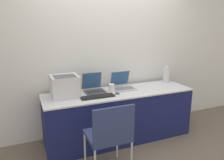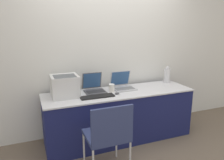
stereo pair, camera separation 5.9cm
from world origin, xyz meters
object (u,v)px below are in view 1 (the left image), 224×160
at_px(coffee_cup, 112,88).
at_px(printer, 65,85).
at_px(laptop_right, 122,85).
at_px(chair, 110,133).
at_px(external_keyboard, 98,97).
at_px(metal_pitcher, 166,75).
at_px(laptop_left, 94,88).
at_px(mouse, 117,93).

bearing_deg(coffee_cup, printer, 177.04).
height_order(laptop_right, chair, laptop_right).
bearing_deg(external_keyboard, metal_pitcher, 13.32).
height_order(external_keyboard, chair, chair).
relative_size(laptop_left, chair, 0.36).
xyz_separation_m(external_keyboard, chair, (-0.07, -0.61, -0.23)).
height_order(coffee_cup, chair, chair).
relative_size(metal_pitcher, chair, 0.32).
height_order(laptop_left, external_keyboard, laptop_left).
xyz_separation_m(mouse, metal_pitcher, (1.05, 0.30, 0.11)).
bearing_deg(printer, laptop_left, 10.14).
height_order(printer, external_keyboard, printer).
distance_m(coffee_cup, metal_pitcher, 1.09).
relative_size(laptop_left, laptop_right, 0.97).
distance_m(printer, external_keyboard, 0.47).
bearing_deg(external_keyboard, laptop_right, 27.87).
bearing_deg(laptop_right, chair, -123.07).
distance_m(printer, mouse, 0.74).
bearing_deg(metal_pitcher, mouse, -164.23).
xyz_separation_m(laptop_left, chair, (-0.11, -0.89, -0.28)).
relative_size(printer, mouse, 5.37).
height_order(metal_pitcher, chair, metal_pitcher).
bearing_deg(metal_pitcher, printer, -176.08).
distance_m(laptop_left, laptop_right, 0.46).
height_order(laptop_right, mouse, laptop_right).
xyz_separation_m(printer, mouse, (0.70, -0.18, -0.15)).
relative_size(laptop_left, metal_pitcher, 1.15).
bearing_deg(mouse, laptop_right, 50.69).
bearing_deg(external_keyboard, laptop_left, 82.34).
height_order(laptop_right, metal_pitcher, metal_pitcher).
bearing_deg(laptop_right, coffee_cup, -156.24).
distance_m(laptop_left, coffee_cup, 0.26).
relative_size(coffee_cup, chair, 0.13).
height_order(coffee_cup, mouse, coffee_cup).
bearing_deg(chair, external_keyboard, 83.42).
relative_size(printer, chair, 0.41).
xyz_separation_m(metal_pitcher, chair, (-1.42, -0.93, -0.35)).
bearing_deg(laptop_left, external_keyboard, -97.66).
bearing_deg(laptop_right, laptop_left, 178.02).
xyz_separation_m(printer, coffee_cup, (0.68, -0.04, -0.10)).
relative_size(laptop_right, chair, 0.38).
bearing_deg(chair, metal_pitcher, 33.14).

